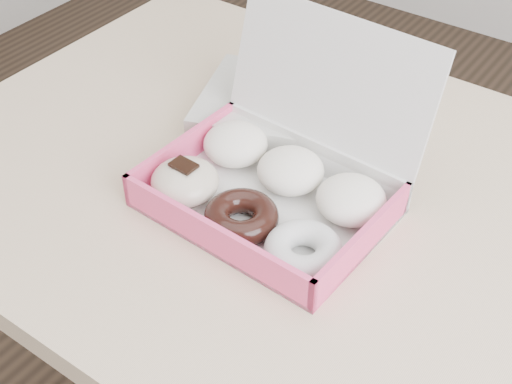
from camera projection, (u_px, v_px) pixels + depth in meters
The scene contains 3 objects.
table at pixel (316, 235), 1.05m from camera, with size 1.20×0.80×0.75m.
donut_box at pixel (273, 180), 0.97m from camera, with size 0.33×0.30×0.23m.
newspapers at pixel (284, 109), 1.12m from camera, with size 0.26×0.21×0.04m, color silver.
Camera 1 is at (0.37, -0.66, 1.40)m, focal length 50.00 mm.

